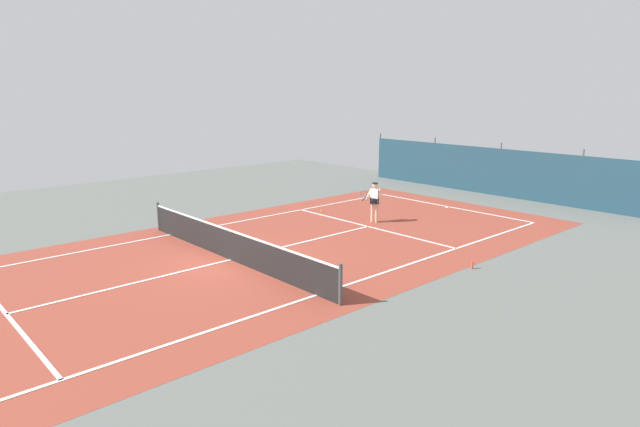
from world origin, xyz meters
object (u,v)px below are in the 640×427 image
(tennis_ball_near_player, at_px, (322,211))
(water_bottle, at_px, (472,265))
(tennis_net, at_px, (230,245))
(tennis_player, at_px, (374,199))
(parked_car, at_px, (470,167))

(tennis_ball_near_player, height_order, water_bottle, water_bottle)
(tennis_net, distance_m, water_bottle, 7.52)
(tennis_player, height_order, tennis_ball_near_player, tennis_player)
(tennis_ball_near_player, bearing_deg, parked_car, 91.00)
(tennis_net, xyz_separation_m, tennis_player, (-0.35, 7.13, 0.45))
(parked_car, distance_m, water_bottle, 16.64)
(water_bottle, bearing_deg, tennis_player, 160.02)
(tennis_ball_near_player, distance_m, water_bottle, 9.09)
(tennis_player, bearing_deg, tennis_net, 76.22)
(tennis_net, bearing_deg, tennis_ball_near_player, 115.32)
(tennis_net, distance_m, tennis_player, 7.15)
(tennis_ball_near_player, xyz_separation_m, parked_car, (-0.21, 12.00, 0.81))
(tennis_net, relative_size, parked_car, 2.33)
(tennis_net, distance_m, tennis_ball_near_player, 7.60)
(tennis_player, height_order, water_bottle, tennis_player)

